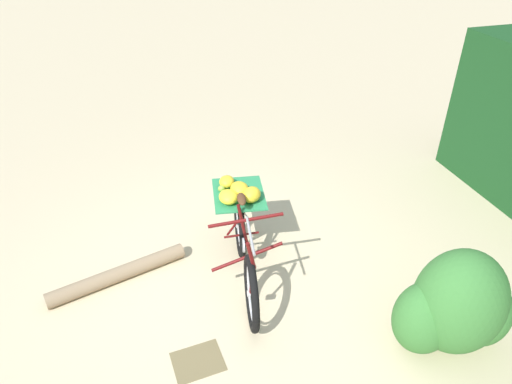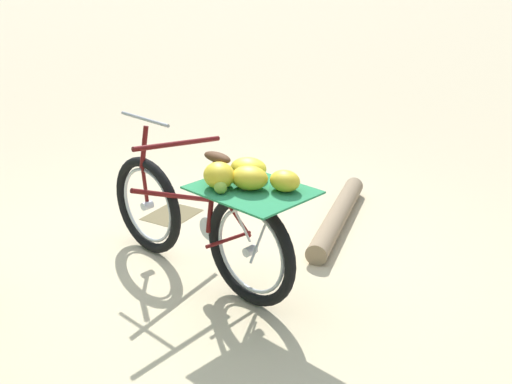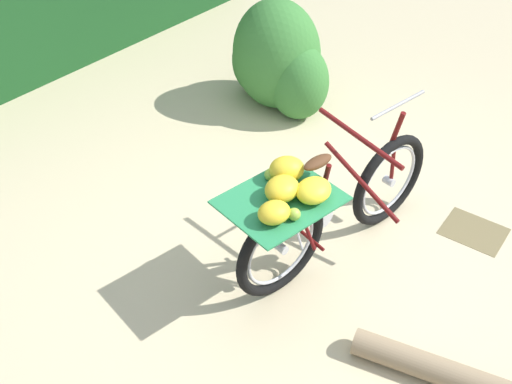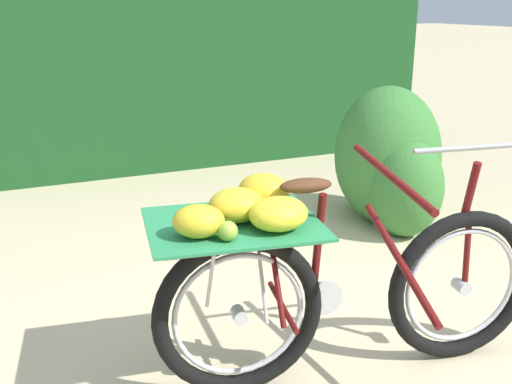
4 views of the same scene
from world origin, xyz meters
name	(u,v)px [view 2 (image 2 of 4)]	position (x,y,z in m)	size (l,w,h in m)	color
ground_plane	(205,272)	(0.00, 0.00, 0.00)	(60.00, 60.00, 0.00)	beige
bicycle	(207,213)	(0.08, 0.09, 0.50)	(0.87, 1.80, 1.03)	black
fallen_log	(338,216)	(-1.20, 0.49, 0.08)	(0.16, 0.16, 1.48)	#937A5B
leaf_litter_patch	(172,215)	(-0.69, -0.81, 0.00)	(0.44, 0.36, 0.01)	olive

